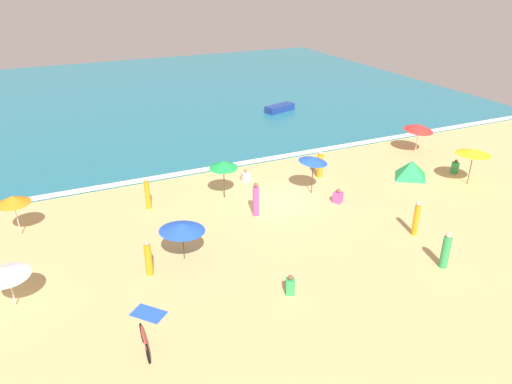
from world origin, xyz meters
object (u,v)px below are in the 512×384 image
at_px(beach_umbrella_3, 7,271).
at_px(small_boat_0, 280,108).
at_px(beach_umbrella_5, 224,165).
at_px(beachgoer_0, 148,259).
at_px(beachgoer_9, 455,167).
at_px(beachgoer_5, 256,200).
at_px(beach_tent, 411,169).
at_px(beachgoer_6, 147,194).
at_px(beach_umbrella_6, 474,152).
at_px(beachgoer_10, 446,251).
at_px(parked_bicycle, 145,342).
at_px(beachgoer_7, 416,218).
at_px(beachgoer_3, 320,165).
at_px(beachgoer_8, 246,176).
at_px(beachgoer_1, 338,197).
at_px(beachgoer_2, 290,286).
at_px(beach_umbrella_4, 419,127).
at_px(beach_umbrella_1, 13,200).
at_px(beach_umbrella_2, 313,160).
at_px(beach_umbrella_0, 182,227).

relative_size(beach_umbrella_3, small_boat_0, 0.73).
bearing_deg(beach_umbrella_5, beachgoer_0, -134.63).
bearing_deg(beachgoer_9, beachgoer_5, 179.50).
xyz_separation_m(beach_tent, beachgoer_6, (-16.51, 2.72, 0.35)).
height_order(beachgoer_9, small_boat_0, beachgoer_9).
height_order(beach_umbrella_3, beachgoer_6, beach_umbrella_3).
xyz_separation_m(beach_umbrella_6, beachgoer_10, (-8.17, -6.31, -1.33)).
bearing_deg(parked_bicycle, beachgoer_7, 9.31).
bearing_deg(beach_umbrella_3, beachgoer_7, -7.08).
bearing_deg(beachgoer_3, beachgoer_8, 163.31).
bearing_deg(beach_umbrella_3, beachgoer_1, 8.10).
relative_size(beach_umbrella_6, beachgoer_5, 1.55).
distance_m(beach_umbrella_3, beachgoer_0, 5.52).
bearing_deg(small_boat_0, beach_umbrella_6, -80.16).
relative_size(beachgoer_9, small_boat_0, 0.30).
height_order(beachgoer_2, beachgoer_7, beachgoer_7).
distance_m(beachgoer_2, beachgoer_8, 11.75).
xyz_separation_m(parked_bicycle, small_boat_0, (18.36, 25.23, 0.02)).
bearing_deg(beachgoer_2, beachgoer_8, 75.69).
relative_size(beachgoer_1, beachgoer_8, 1.04).
distance_m(beach_umbrella_4, beach_umbrella_5, 15.59).
relative_size(beachgoer_0, beachgoer_1, 2.03).
height_order(beach_umbrella_1, small_boat_0, beach_umbrella_1).
distance_m(beachgoer_5, small_boat_0, 20.49).
height_order(beach_umbrella_2, beachgoer_7, beach_umbrella_2).
bearing_deg(beach_umbrella_2, beach_umbrella_4, 14.91).
height_order(beach_umbrella_5, beachgoer_6, beach_umbrella_5).
height_order(beach_umbrella_3, parked_bicycle, beach_umbrella_3).
distance_m(beach_umbrella_6, beachgoer_2, 16.39).
height_order(beachgoer_6, beachgoer_8, beachgoer_6).
bearing_deg(beachgoer_6, beachgoer_10, -46.21).
height_order(beachgoer_0, beachgoer_9, beachgoer_0).
xyz_separation_m(beachgoer_5, small_boat_0, (10.51, 17.59, -0.52)).
height_order(beach_umbrella_6, beachgoer_9, beach_umbrella_6).
bearing_deg(beach_umbrella_4, beach_tent, -135.27).
xyz_separation_m(beachgoer_2, beachgoer_6, (-3.60, 10.20, 0.51)).
bearing_deg(beach_umbrella_5, beachgoer_2, -94.86).
distance_m(beach_umbrella_6, beachgoer_7, 8.26).
height_order(beach_umbrella_2, beachgoer_3, beach_umbrella_2).
distance_m(beach_umbrella_4, beachgoer_10, 15.14).
bearing_deg(beach_umbrella_4, beachgoer_1, -155.20).
relative_size(beachgoer_0, small_boat_0, 0.56).
xyz_separation_m(beach_umbrella_6, beachgoer_9, (0.58, 1.67, -1.75)).
bearing_deg(beachgoer_5, beach_umbrella_0, -152.47).
distance_m(beach_umbrella_3, beachgoer_9, 26.72).
relative_size(beach_umbrella_5, beachgoer_7, 1.23).
distance_m(beach_umbrella_4, beachgoer_5, 15.34).
distance_m(beach_umbrella_0, beachgoer_1, 10.13).
relative_size(beachgoer_7, beachgoer_9, 2.01).
height_order(beach_umbrella_5, beachgoer_10, beach_umbrella_5).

